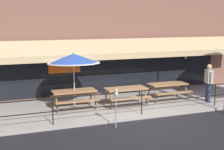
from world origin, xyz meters
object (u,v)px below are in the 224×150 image
Objects in this scene: picnic_table_left at (74,94)px; picnic_table_right at (168,87)px; patio_umbrella_left at (74,59)px; parking_meter_near at (116,96)px; picnic_table_centre at (126,92)px; pedestrian_walking at (209,81)px.

picnic_table_right is (4.39, -0.05, 0.00)m from picnic_table_left.
parking_meter_near is (0.86, -2.59, -1.03)m from patio_umbrella_left.
picnic_table_left and picnic_table_centre have the same top height.
picnic_table_centre is 0.76× the size of patio_umbrella_left.
patio_umbrella_left is at bearing 108.28° from parking_meter_near.
picnic_table_centre is at bearing 59.82° from parking_meter_near.
patio_umbrella_left is 1.39× the size of pedestrian_walking.
picnic_table_left is 1.27× the size of parking_meter_near.
picnic_table_centre is 2.70m from parking_meter_near.
patio_umbrella_left is 1.67× the size of parking_meter_near.
picnic_table_centre is 2.21m from picnic_table_right.
picnic_table_left is at bearing 108.22° from parking_meter_near.
pedestrian_walking is at bearing -9.80° from patio_umbrella_left.
picnic_table_right is 1.05× the size of pedestrian_walking.
picnic_table_centre is at bearing -173.72° from picnic_table_right.
parking_meter_near is at bearing -71.72° from patio_umbrella_left.
parking_meter_near is at bearing -162.72° from pedestrian_walking.
patio_umbrella_left reaches higher than parking_meter_near.
patio_umbrella_left reaches higher than picnic_table_centre.
pedestrian_walking is 5.29m from parking_meter_near.
parking_meter_near is (-1.34, -2.31, 0.44)m from picnic_table_centre.
parking_meter_near is at bearing -144.24° from picnic_table_right.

